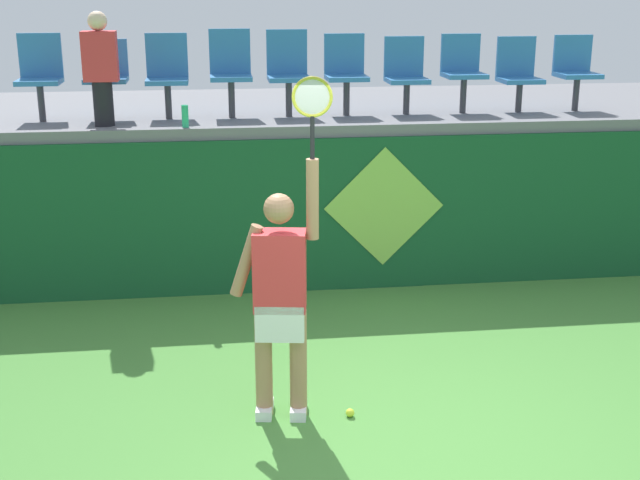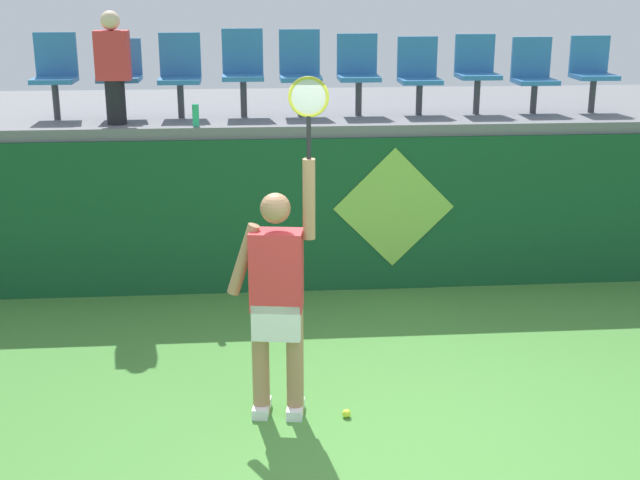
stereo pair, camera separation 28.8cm
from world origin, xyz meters
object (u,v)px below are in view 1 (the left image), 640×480
at_px(stadium_chair_6, 406,72).
at_px(stadium_chair_8, 518,72).
at_px(stadium_chair_4, 288,69).
at_px(stadium_chair_1, 106,74).
at_px(stadium_chair_7, 463,68).
at_px(tennis_ball, 350,413).
at_px(stadium_chair_3, 231,68).
at_px(water_bottle, 185,116).
at_px(tennis_player, 281,295).
at_px(stadium_chair_5, 346,70).
at_px(spectator_0, 101,67).
at_px(stadium_chair_0, 40,73).
at_px(stadium_chair_2, 167,72).
at_px(stadium_chair_9, 575,68).

relative_size(stadium_chair_6, stadium_chair_8, 1.01).
bearing_deg(stadium_chair_6, stadium_chair_4, 179.84).
height_order(stadium_chair_1, stadium_chair_7, stadium_chair_7).
relative_size(tennis_ball, stadium_chair_3, 0.07).
xyz_separation_m(stadium_chair_6, stadium_chair_8, (1.28, 0.00, -0.01)).
distance_m(water_bottle, stadium_chair_8, 3.75).
bearing_deg(tennis_player, stadium_chair_7, 56.14).
bearing_deg(stadium_chair_5, stadium_chair_3, 179.83).
xyz_separation_m(stadium_chair_5, spectator_0, (-2.54, -0.44, 0.11)).
bearing_deg(stadium_chair_3, stadium_chair_4, 0.07).
bearing_deg(stadium_chair_4, spectator_0, -166.86).
xyz_separation_m(stadium_chair_7, spectator_0, (-3.85, -0.44, 0.11)).
bearing_deg(stadium_chair_7, stadium_chair_0, 179.94).
xyz_separation_m(stadium_chair_2, stadium_chair_6, (2.58, -0.00, -0.03)).
distance_m(water_bottle, stadium_chair_1, 1.10).
bearing_deg(tennis_ball, stadium_chair_6, 71.80).
bearing_deg(stadium_chair_9, water_bottle, -171.58).
bearing_deg(stadium_chair_7, stadium_chair_5, 179.89).
xyz_separation_m(tennis_ball, water_bottle, (-1.22, 2.91, 1.83)).
relative_size(stadium_chair_0, stadium_chair_3, 0.97).
relative_size(water_bottle, stadium_chair_9, 0.27).
height_order(stadium_chair_3, stadium_chair_4, stadium_chair_3).
bearing_deg(stadium_chair_9, spectator_0, -175.13).
height_order(water_bottle, stadium_chair_0, stadium_chair_0).
distance_m(stadium_chair_5, stadium_chair_9, 2.61).
bearing_deg(stadium_chair_5, stadium_chair_9, -0.06).
height_order(water_bottle, stadium_chair_5, stadium_chair_5).
height_order(tennis_player, stadium_chair_3, stadium_chair_3).
bearing_deg(tennis_player, stadium_chair_8, 49.44).
xyz_separation_m(stadium_chair_2, stadium_chair_7, (3.22, -0.01, -0.00)).
bearing_deg(spectator_0, stadium_chair_7, 6.51).
height_order(tennis_ball, water_bottle, water_bottle).
distance_m(tennis_player, stadium_chair_4, 3.71).
height_order(tennis_player, stadium_chair_9, stadium_chair_9).
xyz_separation_m(stadium_chair_4, spectator_0, (-1.91, -0.45, 0.09)).
height_order(stadium_chair_2, stadium_chair_7, stadium_chair_2).
bearing_deg(spectator_0, stadium_chair_4, 13.14).
bearing_deg(stadium_chair_5, stadium_chair_2, 179.91).
xyz_separation_m(stadium_chair_3, spectator_0, (-1.30, -0.45, 0.08)).
xyz_separation_m(stadium_chair_5, stadium_chair_6, (0.67, 0.00, -0.03)).
height_order(stadium_chair_2, stadium_chair_8, stadium_chair_2).
bearing_deg(stadium_chair_4, stadium_chair_5, -0.41).
bearing_deg(stadium_chair_2, water_bottle, -73.95).
height_order(stadium_chair_2, stadium_chair_9, stadium_chair_2).
bearing_deg(stadium_chair_2, stadium_chair_6, -0.05).
bearing_deg(stadium_chair_0, stadium_chair_2, 0.04).
relative_size(tennis_ball, stadium_chair_0, 0.07).
relative_size(stadium_chair_7, stadium_chair_9, 1.03).
height_order(water_bottle, stadium_chair_6, stadium_chair_6).
xyz_separation_m(water_bottle, stadium_chair_5, (1.73, 0.64, 0.37)).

